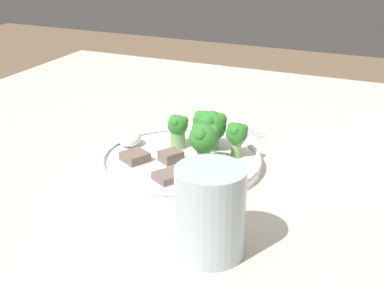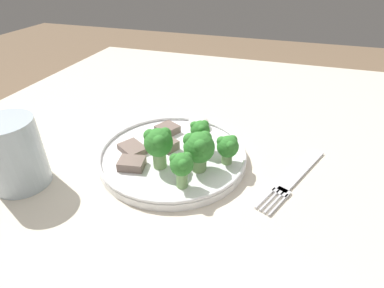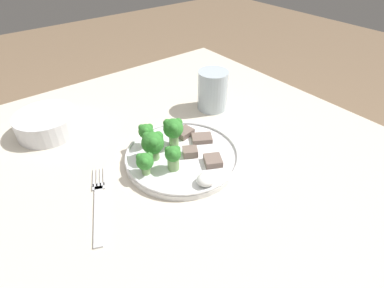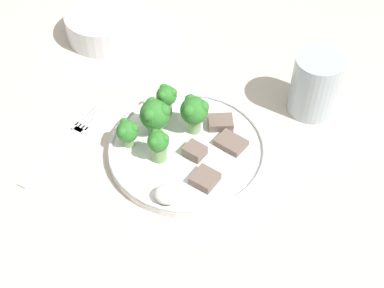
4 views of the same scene
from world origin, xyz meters
TOP-DOWN VIEW (x-y plane):
  - table at (0.00, 0.00)m, footprint 1.06×1.08m
  - dinner_plate at (0.06, 0.05)m, footprint 0.24×0.24m
  - fork at (-0.14, 0.04)m, footprint 0.10×0.18m
  - drinking_glass at (0.25, 0.17)m, footprint 0.08×0.08m
  - broccoli_floret_near_rim_left at (0.01, 0.07)m, footprint 0.05×0.05m
  - broccoli_floret_center_left at (0.02, 0.02)m, footprint 0.03×0.03m
  - broccoli_floret_back_left at (0.06, 0.09)m, footprint 0.04×0.04m
  - broccoli_floret_front_left at (0.02, 0.12)m, footprint 0.03×0.03m
  - broccoli_floret_center_back at (-0.03, 0.04)m, footprint 0.04×0.03m
  - meat_slice_front_slice at (0.07, 0.04)m, footprint 0.04×0.04m
  - meat_slice_middle_slice at (0.12, 0.06)m, footprint 0.06×0.05m
  - meat_slice_rear_slice at (0.10, 0.10)m, footprint 0.04×0.04m
  - meat_slice_edge_slice at (0.09, -0.01)m, footprint 0.05×0.05m
  - sauce_dollop at (0.04, -0.05)m, footprint 0.04×0.03m

SIDE VIEW (x-z plane):
  - table at x=0.00m, z-range 0.27..1.02m
  - fork at x=-0.14m, z-range 0.75..0.75m
  - dinner_plate at x=0.06m, z-range 0.75..0.77m
  - meat_slice_middle_slice at x=0.12m, z-range 0.76..0.77m
  - meat_slice_edge_slice at x=0.09m, z-range 0.76..0.77m
  - meat_slice_rear_slice at x=0.10m, z-range 0.76..0.77m
  - meat_slice_front_slice at x=0.07m, z-range 0.76..0.78m
  - sauce_dollop at x=0.04m, z-range 0.76..0.78m
  - broccoli_floret_center_back at x=-0.03m, z-range 0.77..0.81m
  - broccoli_floret_center_left at x=0.02m, z-range 0.77..0.82m
  - drinking_glass at x=0.25m, z-range 0.74..0.85m
  - broccoli_floret_front_left at x=0.02m, z-range 0.77..0.82m
  - broccoli_floret_near_rim_left at x=0.01m, z-range 0.77..0.83m
  - broccoli_floret_back_left at x=0.06m, z-range 0.77..0.84m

